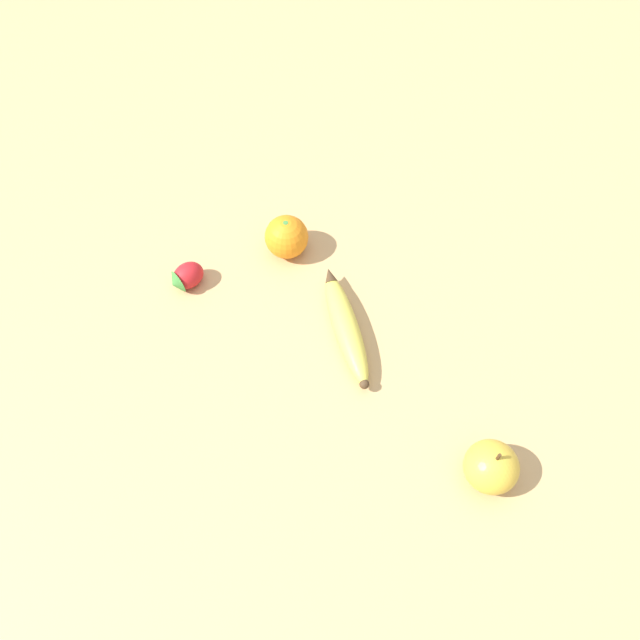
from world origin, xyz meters
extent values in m
plane|color=tan|center=(0.00, 0.00, 0.00)|extent=(3.00, 3.00, 0.00)
ellipsoid|color=#DBCC4C|center=(0.02, 0.06, 0.02)|extent=(0.04, 0.19, 0.04)
cone|color=#47331E|center=(0.02, 0.15, 0.02)|extent=(0.02, 0.03, 0.03)
sphere|color=#47331E|center=(0.02, -0.04, 0.02)|extent=(0.01, 0.01, 0.01)
sphere|color=orange|center=(-0.03, 0.23, 0.03)|extent=(0.07, 0.07, 0.07)
cylinder|color=#3D8438|center=(-0.03, 0.23, 0.07)|extent=(0.01, 0.01, 0.00)
ellipsoid|color=red|center=(-0.19, 0.21, 0.02)|extent=(0.06, 0.06, 0.04)
cone|color=#3D8438|center=(-0.21, 0.20, 0.02)|extent=(0.03, 0.04, 0.04)
ellipsoid|color=gold|center=(0.13, -0.20, 0.03)|extent=(0.07, 0.07, 0.06)
cylinder|color=#4C3319|center=(0.13, -0.20, 0.07)|extent=(0.00, 0.00, 0.01)
camera|label=1|loc=(-0.14, -0.38, 0.80)|focal=35.00mm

